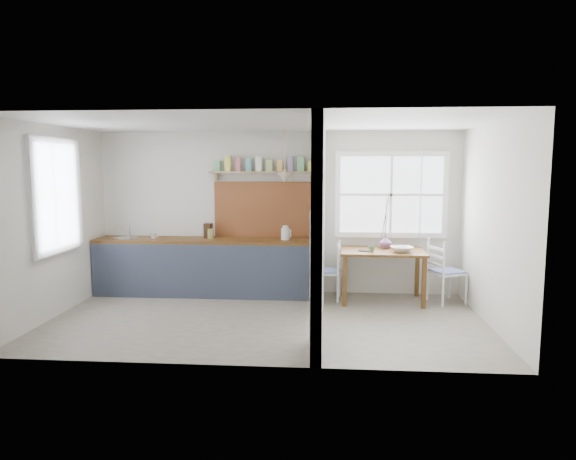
# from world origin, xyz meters

# --- Properties ---
(floor) EXTENTS (5.80, 3.20, 0.01)m
(floor) POSITION_xyz_m (0.00, 0.00, 0.00)
(floor) COLOR gray
(floor) RESTS_ON ground
(ceiling) EXTENTS (5.80, 3.20, 0.01)m
(ceiling) POSITION_xyz_m (0.00, 0.00, 2.60)
(ceiling) COLOR beige
(ceiling) RESTS_ON walls
(walls) EXTENTS (5.81, 3.21, 2.60)m
(walls) POSITION_xyz_m (0.00, 0.00, 1.30)
(walls) COLOR beige
(walls) RESTS_ON floor
(partition) EXTENTS (0.12, 3.20, 2.60)m
(partition) POSITION_xyz_m (0.70, 0.06, 1.45)
(partition) COLOR beige
(partition) RESTS_ON floor
(kitchen_window) EXTENTS (0.10, 1.16, 1.50)m
(kitchen_window) POSITION_xyz_m (-2.87, 0.00, 1.65)
(kitchen_window) COLOR white
(kitchen_window) RESTS_ON walls
(nook_window) EXTENTS (1.76, 0.10, 1.30)m
(nook_window) POSITION_xyz_m (1.80, 1.56, 1.60)
(nook_window) COLOR white
(nook_window) RESTS_ON walls
(counter) EXTENTS (3.50, 0.60, 0.90)m
(counter) POSITION_xyz_m (-1.13, 1.33, 0.46)
(counter) COLOR brown
(counter) RESTS_ON floor
(sink) EXTENTS (0.40, 0.40, 0.02)m
(sink) POSITION_xyz_m (-2.43, 1.30, 0.89)
(sink) COLOR silver
(sink) RESTS_ON counter
(backsplash) EXTENTS (1.65, 0.03, 0.90)m
(backsplash) POSITION_xyz_m (-0.20, 1.58, 1.35)
(backsplash) COLOR brown
(backsplash) RESTS_ON walls
(shelf) EXTENTS (1.75, 0.20, 0.21)m
(shelf) POSITION_xyz_m (-0.21, 1.49, 2.01)
(shelf) COLOR olive
(shelf) RESTS_ON walls
(pendant_lamp) EXTENTS (0.26, 0.26, 0.16)m
(pendant_lamp) POSITION_xyz_m (0.15, 1.15, 1.88)
(pendant_lamp) COLOR beige
(pendant_lamp) RESTS_ON ceiling
(utensil_rail) EXTENTS (0.02, 0.50, 0.02)m
(utensil_rail) POSITION_xyz_m (0.61, 0.90, 1.45)
(utensil_rail) COLOR silver
(utensil_rail) RESTS_ON partition
(dining_table) EXTENTS (1.28, 0.88, 0.79)m
(dining_table) POSITION_xyz_m (1.64, 1.11, 0.39)
(dining_table) COLOR brown
(dining_table) RESTS_ON floor
(chair_left) EXTENTS (0.44, 0.44, 0.90)m
(chair_left) POSITION_xyz_m (0.80, 1.16, 0.45)
(chair_left) COLOR white
(chair_left) RESTS_ON floor
(chair_right) EXTENTS (0.58, 0.58, 0.97)m
(chair_right) POSITION_xyz_m (2.60, 1.10, 0.48)
(chair_right) COLOR white
(chair_right) RESTS_ON floor
(kettle) EXTENTS (0.19, 0.16, 0.22)m
(kettle) POSITION_xyz_m (0.15, 1.32, 1.01)
(kettle) COLOR silver
(kettle) RESTS_ON counter
(mug_a) EXTENTS (0.13, 0.13, 0.10)m
(mug_a) POSITION_xyz_m (-1.97, 1.29, 0.95)
(mug_a) COLOR silver
(mug_a) RESTS_ON counter
(mug_b) EXTENTS (0.11, 0.11, 0.08)m
(mug_b) POSITION_xyz_m (-1.97, 1.34, 0.94)
(mug_b) COLOR white
(mug_b) RESTS_ON counter
(knife_block) EXTENTS (0.12, 0.16, 0.24)m
(knife_block) POSITION_xyz_m (-1.11, 1.41, 1.02)
(knife_block) COLOR #34210F
(knife_block) RESTS_ON counter
(jar) EXTENTS (0.12, 0.12, 0.16)m
(jar) POSITION_xyz_m (-1.06, 1.36, 0.98)
(jar) COLOR #A19B53
(jar) RESTS_ON counter
(towel_magenta) EXTENTS (0.02, 0.03, 0.57)m
(towel_magenta) POSITION_xyz_m (0.58, 0.98, 0.28)
(towel_magenta) COLOR #BE1751
(towel_magenta) RESTS_ON counter
(towel_orange) EXTENTS (0.02, 0.03, 0.56)m
(towel_orange) POSITION_xyz_m (0.58, 0.96, 0.25)
(towel_orange) COLOR #BC7D18
(towel_orange) RESTS_ON counter
(bowl) EXTENTS (0.36, 0.36, 0.08)m
(bowl) POSITION_xyz_m (1.91, 0.99, 0.83)
(bowl) COLOR white
(bowl) RESTS_ON dining_table
(table_cup) EXTENTS (0.10, 0.10, 0.09)m
(table_cup) POSITION_xyz_m (1.46, 0.96, 0.83)
(table_cup) COLOR #558059
(table_cup) RESTS_ON dining_table
(plate) EXTENTS (0.21, 0.21, 0.01)m
(plate) POSITION_xyz_m (1.36, 1.04, 0.79)
(plate) COLOR black
(plate) RESTS_ON dining_table
(vase) EXTENTS (0.21, 0.21, 0.20)m
(vase) POSITION_xyz_m (1.70, 1.30, 0.89)
(vase) COLOR #704B75
(vase) RESTS_ON dining_table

